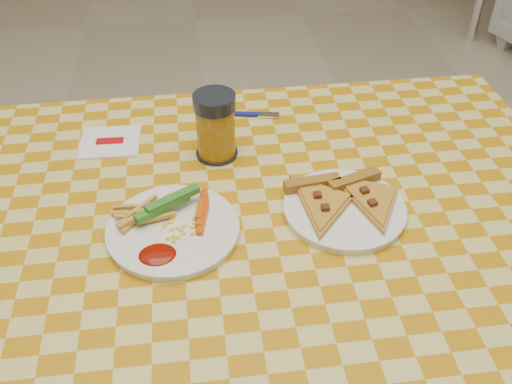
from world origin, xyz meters
TOP-DOWN VIEW (x-y plane):
  - table at (0.00, 0.00)m, footprint 1.28×0.88m
  - plate_left at (-0.12, -0.03)m, footprint 0.26×0.26m
  - plate_right at (0.18, -0.01)m, footprint 0.22×0.22m
  - fries_veggies at (-0.13, -0.01)m, footprint 0.18×0.17m
  - pizza_slices at (0.18, 0.00)m, footprint 0.25×0.23m
  - drink_glass at (-0.03, 0.19)m, footprint 0.08×0.08m
  - napkin at (-0.24, 0.26)m, footprint 0.12×0.12m
  - fork at (0.05, 0.33)m, footprint 0.15×0.05m

SIDE VIEW (x-z plane):
  - table at x=0.00m, z-range 0.30..1.06m
  - napkin at x=-0.24m, z-range 0.76..0.76m
  - fork at x=0.05m, z-range 0.76..0.76m
  - plate_left at x=-0.12m, z-range 0.76..0.77m
  - plate_right at x=0.18m, z-range 0.76..0.77m
  - pizza_slices at x=0.18m, z-range 0.76..0.79m
  - fries_veggies at x=-0.13m, z-range 0.76..0.80m
  - drink_glass at x=-0.03m, z-range 0.75..0.89m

